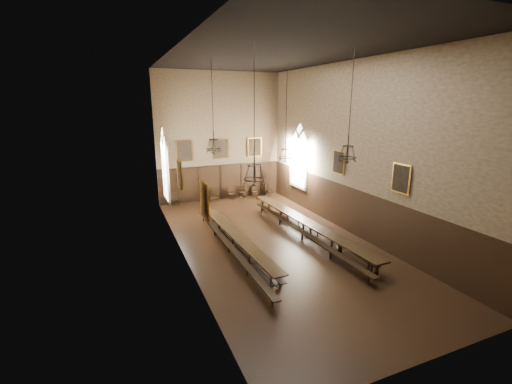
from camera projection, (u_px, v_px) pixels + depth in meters
floor at (274, 243)px, 17.32m from camera, size 9.00×18.00×0.02m
ceiling at (277, 53)px, 15.03m from camera, size 9.00×18.00×0.02m
wall_back at (220, 137)px, 24.21m from camera, size 9.00×0.02×9.00m
wall_front at (441, 207)px, 8.13m from camera, size 9.00×0.02×9.00m
wall_left at (180, 161)px, 14.49m from camera, size 0.02×18.00×9.00m
wall_right at (353, 150)px, 17.86m from camera, size 0.02×18.00×9.00m
wainscot_panelling at (275, 220)px, 17.00m from camera, size 9.00×18.00×2.50m
table_left at (236, 241)px, 16.66m from camera, size 0.94×9.05×0.70m
table_right at (307, 229)px, 18.13m from camera, size 1.22×10.77×0.84m
bench_left_outer at (229, 247)px, 16.14m from camera, size 0.32×10.46×0.47m
bench_left_inner at (244, 241)px, 16.87m from camera, size 0.63×9.21×0.41m
bench_right_inner at (302, 234)px, 17.69m from camera, size 0.57×10.77×0.48m
bench_right_outer at (318, 231)px, 18.18m from camera, size 0.54×9.41×0.42m
chair_0 at (175, 202)px, 23.56m from camera, size 0.47×0.47×0.91m
chair_2 at (204, 198)px, 24.35m from camera, size 0.43×0.43×0.91m
chair_3 at (215, 197)px, 24.64m from camera, size 0.54×0.54×1.00m
chair_4 at (231, 196)px, 25.16m from camera, size 0.44×0.44×0.88m
chair_5 at (242, 194)px, 25.40m from camera, size 0.53×0.53×0.95m
chair_6 at (255, 193)px, 25.84m from camera, size 0.40×0.40×0.86m
chair_7 at (268, 192)px, 26.16m from camera, size 0.51×0.51×0.94m
chandelier_back_left at (214, 143)px, 17.42m from camera, size 0.76×0.76×4.55m
chandelier_back_right at (285, 150)px, 19.43m from camera, size 0.75×0.75×5.29m
chandelier_front_left at (254, 171)px, 13.42m from camera, size 0.85×0.85×5.18m
chandelier_front_right at (348, 150)px, 14.53m from camera, size 0.76×0.76×4.51m
portrait_back_0 at (184, 151)px, 23.33m from camera, size 1.10×0.12×1.40m
portrait_back_1 at (221, 149)px, 24.30m from camera, size 1.10×0.12×1.40m
portrait_back_2 at (255, 147)px, 25.27m from camera, size 1.10×0.12×1.40m
portrait_left_0 at (180, 175)px, 15.63m from camera, size 0.12×1.00×1.30m
portrait_left_1 at (204, 200)px, 11.62m from camera, size 0.12×1.00×1.30m
portrait_right_0 at (339, 162)px, 18.90m from camera, size 0.12×1.00×1.30m
portrait_right_1 at (401, 178)px, 14.89m from camera, size 0.12×1.00×1.30m
window_right at (299, 156)px, 23.01m from camera, size 0.20×2.20×4.60m
window_left at (164, 165)px, 19.71m from camera, size 0.20×2.20×4.60m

